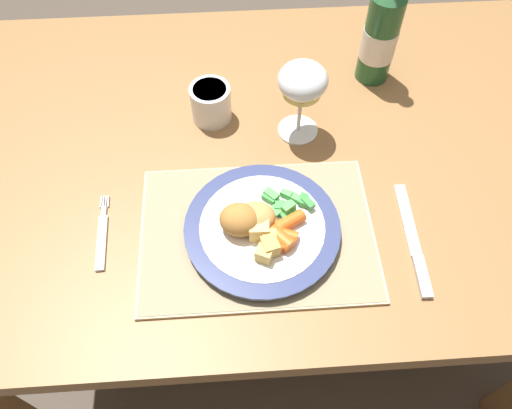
# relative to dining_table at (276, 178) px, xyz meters

# --- Properties ---
(ground_plane) EXTENTS (6.00, 6.00, 0.00)m
(ground_plane) POSITION_rel_dining_table_xyz_m (0.00, 0.00, -0.64)
(ground_plane) COLOR #4C4238
(dining_table) EXTENTS (1.27, 0.80, 0.74)m
(dining_table) POSITION_rel_dining_table_xyz_m (0.00, 0.00, 0.00)
(dining_table) COLOR olive
(dining_table) RESTS_ON ground
(placemat) EXTENTS (0.37, 0.27, 0.01)m
(placemat) POSITION_rel_dining_table_xyz_m (-0.05, -0.18, 0.10)
(placemat) COLOR #CCB789
(placemat) RESTS_ON dining_table
(dinner_plate) EXTENTS (0.25, 0.25, 0.02)m
(dinner_plate) POSITION_rel_dining_table_xyz_m (-0.04, -0.19, 0.12)
(dinner_plate) COLOR white
(dinner_plate) RESTS_ON placemat
(breaded_croquettes) EXTENTS (0.09, 0.07, 0.05)m
(breaded_croquettes) POSITION_rel_dining_table_xyz_m (-0.07, -0.18, 0.15)
(breaded_croquettes) COLOR tan
(breaded_croquettes) RESTS_ON dinner_plate
(green_beans_pile) EXTENTS (0.08, 0.06, 0.02)m
(green_beans_pile) POSITION_rel_dining_table_xyz_m (-0.00, -0.15, 0.13)
(green_beans_pile) COLOR #4CA84C
(green_beans_pile) RESTS_ON dinner_plate
(glazed_carrots) EXTENTS (0.07, 0.07, 0.02)m
(glazed_carrots) POSITION_rel_dining_table_xyz_m (-0.01, -0.21, 0.13)
(glazed_carrots) COLOR #CC5119
(glazed_carrots) RESTS_ON dinner_plate
(fork) EXTENTS (0.02, 0.14, 0.01)m
(fork) POSITION_rel_dining_table_xyz_m (-0.30, -0.18, 0.10)
(fork) COLOR silver
(fork) RESTS_ON dining_table
(table_knife) EXTENTS (0.02, 0.21, 0.01)m
(table_knife) POSITION_rel_dining_table_xyz_m (0.19, -0.23, 0.10)
(table_knife) COLOR silver
(table_knife) RESTS_ON dining_table
(wine_glass) EXTENTS (0.08, 0.08, 0.15)m
(wine_glass) POSITION_rel_dining_table_xyz_m (0.04, 0.03, 0.21)
(wine_glass) COLOR silver
(wine_glass) RESTS_ON dining_table
(bottle) EXTENTS (0.07, 0.07, 0.28)m
(bottle) POSITION_rel_dining_table_xyz_m (0.20, 0.17, 0.20)
(bottle) COLOR #23562D
(bottle) RESTS_ON dining_table
(roast_potatoes) EXTENTS (0.05, 0.07, 0.03)m
(roast_potatoes) POSITION_rel_dining_table_xyz_m (-0.04, -0.22, 0.14)
(roast_potatoes) COLOR gold
(roast_potatoes) RESTS_ON dinner_plate
(drinking_cup) EXTENTS (0.07, 0.07, 0.07)m
(drinking_cup) POSITION_rel_dining_table_xyz_m (-0.12, 0.08, 0.14)
(drinking_cup) COLOR white
(drinking_cup) RESTS_ON dining_table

